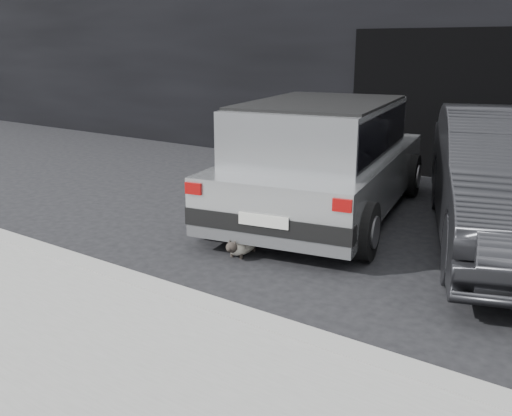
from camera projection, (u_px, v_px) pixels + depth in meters
The scene contains 8 objects.
ground at pixel (286, 225), 7.60m from camera, with size 80.00×80.00×0.00m, color black.
building_facade at pixel (497, 35), 11.07m from camera, with size 34.00×4.00×5.00m, color black.
garage_opening at pixel (460, 106), 9.82m from camera, with size 4.00×0.10×2.60m, color black.
curb at pixel (224, 313), 4.99m from camera, with size 18.00×0.25×0.12m, color gray.
sidewalk at pixel (120, 376), 4.05m from camera, with size 18.00×2.20×0.11m, color gray.
silver_hatchback at pixel (323, 154), 7.80m from camera, with size 2.81×4.66×1.61m.
cat_siamese at pixel (241, 246), 6.50m from camera, with size 0.28×0.71×0.25m.
cat_white at pixel (252, 228), 6.90m from camera, with size 0.76×0.46×0.38m.
Camera 1 is at (3.85, -6.15, 2.32)m, focal length 40.00 mm.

